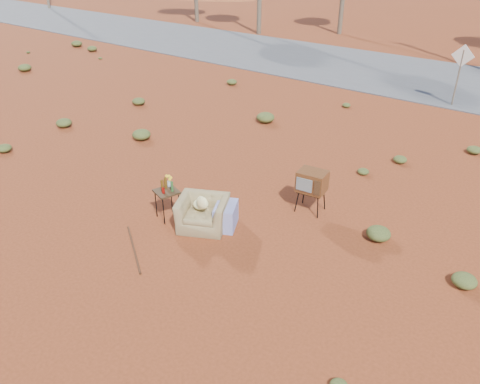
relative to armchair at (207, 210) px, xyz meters
The scene contains 8 objects.
ground 0.80m from the armchair, 49.60° to the right, with size 140.00×140.00×0.00m, color maroon.
highway 14.49m from the armchair, 88.25° to the left, with size 140.00×7.00×0.04m, color #565659.
armchair is the anchor object (origin of this frame).
tv_unit 2.41m from the armchair, 52.82° to the left, with size 0.67×0.56×0.99m.
side_table 1.01m from the armchair, 166.97° to the right, with size 0.60×0.60×0.96m.
rusty_bar 1.71m from the armchair, 112.19° to the right, with size 0.04×0.04×1.66m, color #4E2514.
road_sign 11.69m from the armchair, 80.39° to the left, with size 0.78×0.06×2.19m.
scrub_patch 3.92m from the armchair, 95.60° to the left, with size 17.49×8.07×0.33m.
Camera 1 is at (5.21, -5.83, 5.58)m, focal length 35.00 mm.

